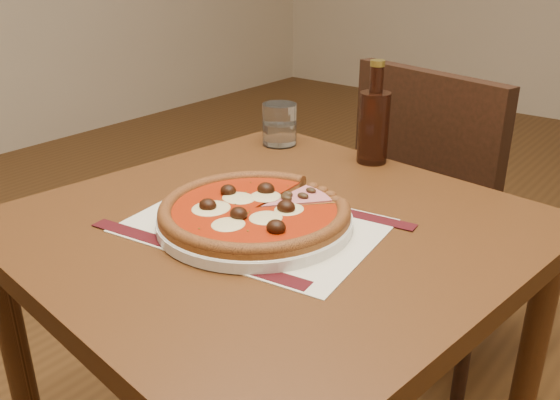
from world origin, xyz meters
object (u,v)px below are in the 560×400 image
object	(u,v)px
table	(273,271)
plate	(255,220)
water_glass	(279,124)
bottle	(374,124)
pizza	(254,210)
chair_far	(443,213)

from	to	relation	value
table	plate	size ratio (longest dim) A/B	2.71
water_glass	bottle	size ratio (longest dim) A/B	0.44
plate	pizza	world-z (taller)	pizza
bottle	pizza	bearing A→B (deg)	-88.39
pizza	water_glass	world-z (taller)	water_glass
table	water_glass	xyz separation A→B (m)	(-0.25, 0.34, 0.15)
table	pizza	size ratio (longest dim) A/B	2.77
plate	chair_far	bearing A→B (deg)	87.16
chair_far	pizza	xyz separation A→B (m)	(-0.04, -0.73, 0.26)
bottle	plate	bearing A→B (deg)	-88.38
table	pizza	bearing A→B (deg)	-100.29
chair_far	bottle	xyz separation A→B (m)	(-0.05, -0.32, 0.31)
chair_far	plate	distance (m)	0.77
chair_far	pizza	bearing A→B (deg)	101.54
pizza	table	bearing A→B (deg)	79.71
table	bottle	world-z (taller)	bottle
chair_far	bottle	size ratio (longest dim) A/B	4.17
plate	table	bearing A→B (deg)	79.74
chair_far	water_glass	size ratio (longest dim) A/B	9.38
table	plate	bearing A→B (deg)	-100.26
table	bottle	bearing A→B (deg)	92.91
chair_far	water_glass	bearing A→B (deg)	65.86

